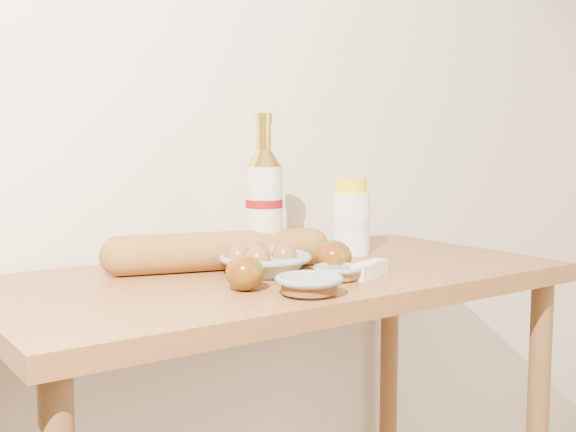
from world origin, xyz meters
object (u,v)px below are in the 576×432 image
object	(u,v)px
table	(280,329)
cream_bottle	(351,219)
baguette	(219,251)
bourbon_bottle	(264,204)
egg_bowl	(264,262)

from	to	relation	value
table	cream_bottle	size ratio (longest dim) A/B	6.61
baguette	bourbon_bottle	bearing A→B (deg)	10.18
cream_bottle	egg_bowl	xyz separation A→B (m)	(-0.32, -0.11, -0.06)
table	cream_bottle	xyz separation A→B (m)	(0.27, 0.10, 0.21)
egg_bowl	bourbon_bottle	bearing A→B (deg)	56.88
cream_bottle	bourbon_bottle	bearing A→B (deg)	172.30
egg_bowl	baguette	world-z (taller)	baguette
table	bourbon_bottle	size ratio (longest dim) A/B	3.61
bourbon_bottle	cream_bottle	size ratio (longest dim) A/B	1.83
bourbon_bottle	egg_bowl	bearing A→B (deg)	-138.62
bourbon_bottle	cream_bottle	world-z (taller)	bourbon_bottle
baguette	egg_bowl	bearing A→B (deg)	-47.57
bourbon_bottle	baguette	bearing A→B (deg)	158.88
cream_bottle	baguette	xyz separation A→B (m)	(-0.37, -0.01, -0.04)
cream_bottle	table	bearing A→B (deg)	-172.86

